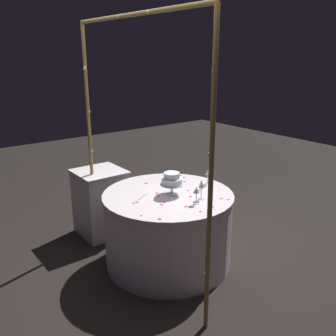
{
  "coord_description": "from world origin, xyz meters",
  "views": [
    {
      "loc": [
        -2.6,
        2.0,
        2.02
      ],
      "look_at": [
        0.0,
        0.0,
        1.0
      ],
      "focal_mm": 39.22,
      "sensor_mm": 36.0,
      "label": 1
    }
  ],
  "objects": [
    {
      "name": "rose_petal_17",
      "position": [
        0.35,
        -0.45,
        0.74
      ],
      "size": [
        0.04,
        0.03,
        0.0
      ],
      "primitive_type": "ellipsoid",
      "rotation": [
        0.0,
        0.0,
        6.26
      ],
      "color": "#E02D47",
      "rests_on": "main_table"
    },
    {
      "name": "rose_petal_8",
      "position": [
        -0.01,
        0.35,
        0.74
      ],
      "size": [
        0.03,
        0.04,
        0.0
      ],
      "primitive_type": "ellipsoid",
      "rotation": [
        0.0,
        0.0,
        4.19
      ],
      "color": "#E02D47",
      "rests_on": "main_table"
    },
    {
      "name": "side_table",
      "position": [
        0.98,
        0.22,
        0.38
      ],
      "size": [
        0.52,
        0.52,
        0.76
      ],
      "color": "white",
      "rests_on": "ground"
    },
    {
      "name": "rose_petal_9",
      "position": [
        0.0,
        0.11,
        0.74
      ],
      "size": [
        0.03,
        0.02,
        0.0
      ],
      "primitive_type": "ellipsoid",
      "rotation": [
        0.0,
        0.0,
        6.09
      ],
      "color": "#E02D47",
      "rests_on": "main_table"
    },
    {
      "name": "rose_petal_3",
      "position": [
        -0.34,
        0.07,
        0.74
      ],
      "size": [
        0.03,
        0.04,
        0.0
      ],
      "primitive_type": "ellipsoid",
      "rotation": [
        0.0,
        0.0,
        1.45
      ],
      "color": "#E02D47",
      "rests_on": "main_table"
    },
    {
      "name": "rose_petal_15",
      "position": [
        -0.5,
        0.04,
        0.74
      ],
      "size": [
        0.03,
        0.02,
        0.0
      ],
      "primitive_type": "ellipsoid",
      "rotation": [
        0.0,
        0.0,
        3.14
      ],
      "color": "#E02D47",
      "rests_on": "main_table"
    },
    {
      "name": "rose_petal_12",
      "position": [
        0.16,
        -0.35,
        0.74
      ],
      "size": [
        0.03,
        0.03,
        0.0
      ],
      "primitive_type": "ellipsoid",
      "rotation": [
        0.0,
        0.0,
        0.23
      ],
      "color": "#E02D47",
      "rests_on": "main_table"
    },
    {
      "name": "tiered_cake",
      "position": [
        -0.04,
        -0.02,
        0.88
      ],
      "size": [
        0.22,
        0.22,
        0.22
      ],
      "color": "silver",
      "rests_on": "main_table"
    },
    {
      "name": "rose_petal_10",
      "position": [
        0.37,
        -0.0,
        0.74
      ],
      "size": [
        0.05,
        0.05,
        0.0
      ],
      "primitive_type": "ellipsoid",
      "rotation": [
        0.0,
        0.0,
        0.75
      ],
      "color": "#E02D47",
      "rests_on": "main_table"
    },
    {
      "name": "ground_plane",
      "position": [
        0.0,
        0.0,
        0.0
      ],
      "size": [
        12.0,
        12.0,
        0.0
      ],
      "primitive_type": "plane",
      "color": "black"
    },
    {
      "name": "rose_petal_19",
      "position": [
        -0.46,
        -0.35,
        0.74
      ],
      "size": [
        0.03,
        0.04,
        0.0
      ],
      "primitive_type": "ellipsoid",
      "rotation": [
        0.0,
        0.0,
        0.96
      ],
      "color": "#E02D47",
      "rests_on": "main_table"
    },
    {
      "name": "rose_petal_13",
      "position": [
        0.11,
        -0.13,
        0.74
      ],
      "size": [
        0.03,
        0.03,
        0.0
      ],
      "primitive_type": "ellipsoid",
      "rotation": [
        0.0,
        0.0,
        0.65
      ],
      "color": "#E02D47",
      "rests_on": "main_table"
    },
    {
      "name": "rose_petal_14",
      "position": [
        -0.4,
        -0.32,
        0.74
      ],
      "size": [
        0.04,
        0.04,
        0.0
      ],
      "primitive_type": "ellipsoid",
      "rotation": [
        0.0,
        0.0,
        5.15
      ],
      "color": "#E02D47",
      "rests_on": "main_table"
    },
    {
      "name": "cake_knife",
      "position": [
        0.07,
        0.25,
        0.74
      ],
      "size": [
        0.16,
        0.27,
        0.01
      ],
      "color": "silver",
      "rests_on": "main_table"
    },
    {
      "name": "rose_petal_6",
      "position": [
        -0.41,
        0.4,
        0.74
      ],
      "size": [
        0.04,
        0.03,
        0.0
      ],
      "primitive_type": "ellipsoid",
      "rotation": [
        0.0,
        0.0,
        0.38
      ],
      "color": "#E02D47",
      "rests_on": "main_table"
    },
    {
      "name": "wine_glass_0",
      "position": [
        -0.02,
        -0.5,
        0.85
      ],
      "size": [
        0.06,
        0.06,
        0.15
      ],
      "color": "silver",
      "rests_on": "main_table"
    },
    {
      "name": "rose_petal_4",
      "position": [
        -0.18,
        0.21,
        0.74
      ],
      "size": [
        0.03,
        0.03,
        0.0
      ],
      "primitive_type": "ellipsoid",
      "rotation": [
        0.0,
        0.0,
        3.26
      ],
      "color": "#E02D47",
      "rests_on": "main_table"
    },
    {
      "name": "rose_petal_16",
      "position": [
        -0.12,
        -0.31,
        0.74
      ],
      "size": [
        0.03,
        0.04,
        0.0
      ],
      "primitive_type": "ellipsoid",
      "rotation": [
        0.0,
        0.0,
        4.46
      ],
      "color": "#E02D47",
      "rests_on": "main_table"
    },
    {
      "name": "rose_petal_11",
      "position": [
        -0.15,
        0.15,
        0.74
      ],
      "size": [
        0.03,
        0.03,
        0.0
      ],
      "primitive_type": "ellipsoid",
      "rotation": [
        0.0,
        0.0,
        5.01
      ],
      "color": "#E02D47",
      "rests_on": "main_table"
    },
    {
      "name": "rose_petal_5",
      "position": [
        -0.19,
        -0.12,
        0.74
      ],
      "size": [
        0.04,
        0.04,
        0.0
      ],
      "primitive_type": "ellipsoid",
      "rotation": [
        0.0,
        0.0,
        2.74
      ],
      "color": "#E02D47",
      "rests_on": "main_table"
    },
    {
      "name": "wine_glass_2",
      "position": [
        -0.35,
        -0.05,
        0.86
      ],
      "size": [
        0.06,
        0.06,
        0.16
      ],
      "color": "silver",
      "rests_on": "main_table"
    },
    {
      "name": "decorative_arch",
      "position": [
        -0.0,
        0.34,
        1.49
      ],
      "size": [
        1.87,
        0.06,
        2.33
      ],
      "color": "olive",
      "rests_on": "ground"
    },
    {
      "name": "rose_petal_0",
      "position": [
        0.28,
        -0.44,
        0.74
      ],
      "size": [
        0.02,
        0.03,
        0.0
      ],
      "primitive_type": "ellipsoid",
      "rotation": [
        0.0,
        0.0,
        1.5
      ],
      "color": "#E02D47",
      "rests_on": "main_table"
    },
    {
      "name": "rose_petal_7",
      "position": [
        -0.05,
        -0.21,
        0.74
      ],
      "size": [
        0.03,
        0.03,
        0.0
      ],
      "primitive_type": "ellipsoid",
      "rotation": [
        0.0,
        0.0,
        2.82
      ],
      "color": "#E02D47",
      "rests_on": "main_table"
    },
    {
      "name": "rose_petal_1",
      "position": [
        -0.26,
        0.48,
        0.74
      ],
      "size": [
        0.03,
        0.02,
        0.0
      ],
      "primitive_type": "ellipsoid",
      "rotation": [
        0.0,
        0.0,
        3.05
      ],
      "color": "#E02D47",
      "rests_on": "main_table"
    },
    {
      "name": "rose_petal_18",
      "position": [
        -0.49,
        -0.11,
        0.74
      ],
      "size": [
        0.03,
        0.03,
        0.0
      ],
      "primitive_type": "ellipsoid",
      "rotation": [
        0.0,
        0.0,
        4.24
      ],
      "color": "#E02D47",
      "rests_on": "main_table"
    },
    {
      "name": "rose_petal_2",
      "position": [
        0.08,
        0.08,
        0.74
      ],
      "size": [
        0.05,
        0.05,
        0.0
      ],
      "primitive_type": "ellipsoid",
      "rotation": [
        0.0,
        0.0,
        2.35
      ],
      "color": "#E02D47",
      "rests_on": "main_table"
    },
    {
      "name": "wine_glass_1",
      "position": [
        -0.29,
        -0.16,
        0.87
      ],
      "size": [
        0.06,
        0.06,
        0.18
      ],
      "color": "silver",
      "rests_on": "main_table"
    },
    {
      "name": "main_table",
      "position": [
        0.0,
        0.0,
        0.37
      ],
      "size": [
        1.26,
        1.26,
        0.74
      ],
      "color": "white",
      "rests_on": "ground"
    }
  ]
}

